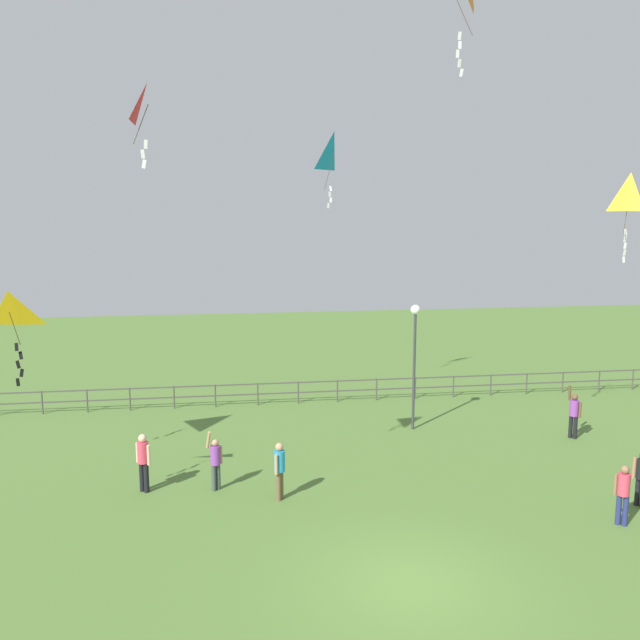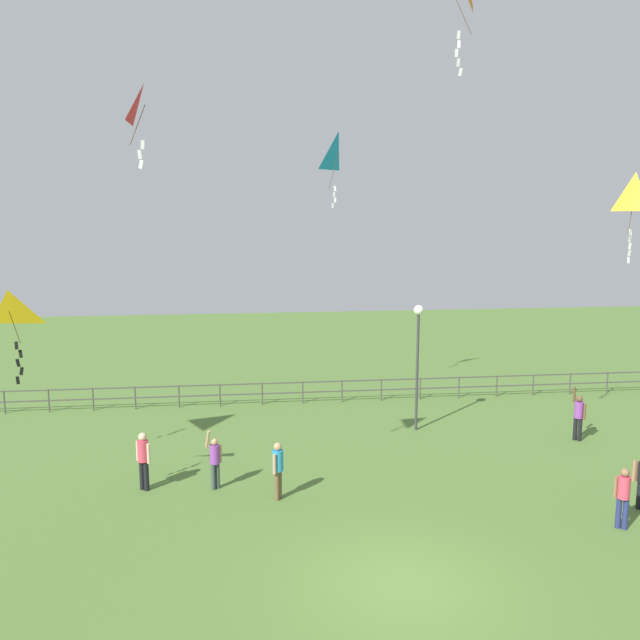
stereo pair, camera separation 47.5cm
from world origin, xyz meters
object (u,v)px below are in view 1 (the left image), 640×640
kite_2 (10,315)px  kite_3 (334,153)px  kite_4 (148,107)px  person_0 (280,467)px  kite_0 (629,197)px  person_1 (623,490)px  person_3 (574,412)px  lamppost (415,340)px  person_2 (143,459)px  person_4 (215,460)px

kite_2 → kite_3: kite_3 is taller
kite_3 → kite_4: bearing=-120.5°
person_0 → kite_2: bearing=-171.2°
kite_0 → kite_4: bearing=-164.9°
person_1 → kite_0: kite_0 is taller
person_3 → kite_0: 7.65m
lamppost → kite_3: (-2.52, 2.94, 6.86)m
lamppost → kite_4: kite_4 is taller
lamppost → person_3: bearing=-18.6°
lamppost → person_2: size_ratio=2.71×
person_0 → person_3: (10.80, 3.57, 0.01)m
kite_0 → person_4: bearing=-174.5°
person_1 → kite_2: 15.85m
lamppost → person_2: lamppost is taller
kite_0 → kite_2: bearing=-169.9°
person_0 → kite_3: (2.91, 8.31, 9.29)m
person_0 → person_2: person_2 is taller
lamppost → person_3: size_ratio=2.45×
kite_4 → kite_2: bearing=168.6°
person_1 → kite_0: (2.82, 4.98, 7.51)m
lamppost → person_2: (-9.25, -4.28, -2.39)m
person_0 → kite_4: 9.96m
person_3 → kite_4: size_ratio=1.03×
lamppost → person_4: bearing=-148.2°
person_1 → person_3: person_3 is taller
person_0 → person_1: person_1 is taller
lamppost → person_4: 8.82m
person_4 → kite_3: kite_3 is taller
lamppost → kite_2: 13.68m
kite_2 → person_2: bearing=38.1°
person_2 → kite_4: kite_4 is taller
lamppost → kite_0: (5.98, -3.20, 5.08)m
kite_2 → person_3: bearing=14.8°
person_0 → person_3: person_3 is taller
person_1 → kite_0: size_ratio=0.68×
kite_3 → person_2: bearing=-133.0°
person_3 → person_4: (-12.57, -2.65, -0.05)m
person_0 → person_4: (-1.78, 0.91, -0.04)m
person_1 → kite_2: size_ratio=0.81×
person_1 → kite_0: 9.45m
person_3 → kite_2: 18.45m
kite_0 → kite_3: (-8.49, 6.14, 1.78)m
lamppost → person_4: size_ratio=2.58×
kite_0 → kite_3: kite_3 is taller
person_2 → person_4: (2.04, -0.18, -0.08)m
person_2 → person_3: size_ratio=0.90×
kite_2 → kite_3: bearing=44.8°
kite_2 → kite_4: bearing=-11.4°
kite_0 → kite_3: bearing=144.1°
person_2 → kite_2: (-2.67, -2.09, 4.54)m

